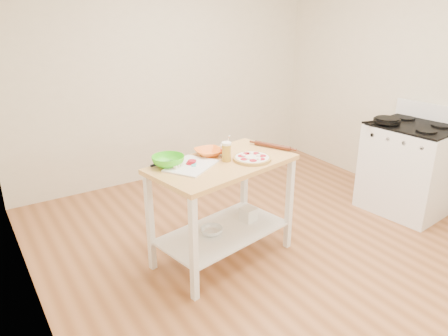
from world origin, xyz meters
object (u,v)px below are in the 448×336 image
object	(u,v)px
knife	(161,163)
orange_bowl	(209,152)
pizza	(252,158)
shelf_bin	(248,214)
rolling_pin	(272,146)
spatula	(193,163)
skillet	(386,120)
cutting_board	(190,166)
prep_island	(223,190)
yogurt_tub	(226,151)
gas_stove	(408,168)
shelf_glass_bowl	(211,231)
beer_pint	(226,152)
green_bowl	(168,161)

from	to	relation	value
knife	orange_bowl	world-z (taller)	orange_bowl
pizza	orange_bowl	distance (m)	0.38
knife	shelf_bin	size ratio (longest dim) A/B	2.17
rolling_pin	pizza	bearing A→B (deg)	-155.97
spatula	pizza	bearing A→B (deg)	-74.11
skillet	cutting_board	distance (m)	2.22
cutting_board	knife	world-z (taller)	cutting_board
prep_island	rolling_pin	distance (m)	0.62
orange_bowl	yogurt_tub	bearing A→B (deg)	-43.74
gas_stove	shelf_glass_bowl	bearing A→B (deg)	166.54
gas_stove	pizza	world-z (taller)	gas_stove
pizza	knife	bearing A→B (deg)	156.96
beer_pint	prep_island	bearing A→B (deg)	-175.59
knife	gas_stove	bearing A→B (deg)	-18.25
beer_pint	shelf_glass_bowl	bearing A→B (deg)	179.17
green_bowl	beer_pint	world-z (taller)	beer_pint
skillet	shelf_glass_bowl	world-z (taller)	skillet
green_bowl	beer_pint	xyz separation A→B (m)	(0.45, -0.15, 0.04)
green_bowl	shelf_glass_bowl	bearing A→B (deg)	-26.72
cutting_board	spatula	size ratio (longest dim) A/B	3.30
knife	orange_bowl	xyz separation A→B (m)	(0.44, -0.00, 0.01)
rolling_pin	cutting_board	bearing A→B (deg)	-179.61
green_bowl	yogurt_tub	size ratio (longest dim) A/B	1.37
yogurt_tub	pizza	bearing A→B (deg)	-53.14
gas_stove	rolling_pin	distance (m)	1.69
skillet	yogurt_tub	distance (m)	1.86
yogurt_tub	shelf_bin	bearing A→B (deg)	-14.62
gas_stove	skillet	distance (m)	0.58
orange_bowl	beer_pint	bearing A→B (deg)	-73.69
gas_stove	shelf_bin	distance (m)	1.89
green_bowl	shelf_glass_bowl	xyz separation A→B (m)	(0.30, -0.15, -0.65)
gas_stove	knife	bearing A→B (deg)	163.24
cutting_board	pizza	bearing A→B (deg)	-47.64
pizza	knife	size ratio (longest dim) A/B	1.17
shelf_glass_bowl	shelf_bin	distance (m)	0.41
cutting_board	beer_pint	distance (m)	0.32
prep_island	green_bowl	bearing A→B (deg)	159.12
prep_island	shelf_glass_bowl	bearing A→B (deg)	177.31
cutting_board	knife	size ratio (longest dim) A/B	1.86
spatula	shelf_glass_bowl	xyz separation A→B (m)	(0.13, -0.06, -0.63)
rolling_pin	beer_pint	bearing A→B (deg)	-174.44
green_bowl	rolling_pin	bearing A→B (deg)	-6.09
pizza	knife	distance (m)	0.74
orange_bowl	beer_pint	world-z (taller)	beer_pint
skillet	spatula	size ratio (longest dim) A/B	2.76
gas_stove	skillet	bearing A→B (deg)	130.08
pizza	spatula	bearing A→B (deg)	161.13
knife	green_bowl	distance (m)	0.07
pizza	beer_pint	world-z (taller)	beer_pint
spatula	yogurt_tub	size ratio (longest dim) A/B	0.80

